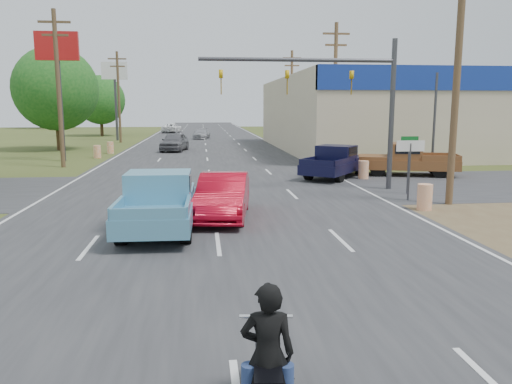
{
  "coord_description": "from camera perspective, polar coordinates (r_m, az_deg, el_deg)",
  "views": [
    {
      "loc": [
        -0.42,
        -5.86,
        3.85
      ],
      "look_at": [
        1.22,
        9.17,
        1.3
      ],
      "focal_mm": 35.0,
      "sensor_mm": 36.0,
      "label": 1
    }
  ],
  "objects": [
    {
      "name": "rider",
      "position": [
        6.21,
        1.34,
        -18.91
      ],
      "size": [
        0.69,
        0.49,
        1.77
      ],
      "primitive_type": "imported",
      "rotation": [
        0.0,
        0.0,
        3.04
      ],
      "color": "black",
      "rests_on": "ground"
    },
    {
      "name": "blue_pickup",
      "position": [
        16.21,
        -10.98,
        -0.95
      ],
      "size": [
        2.27,
        5.65,
        1.86
      ],
      "rotation": [
        0.0,
        0.0,
        -0.02
      ],
      "color": "black",
      "rests_on": "ground"
    },
    {
      "name": "cross_road",
      "position": [
        24.18,
        -5.16,
        0.39
      ],
      "size": [
        120.0,
        10.0,
        0.02
      ],
      "primitive_type": "cube",
      "color": "#2D2D30",
      "rests_on": "ground"
    },
    {
      "name": "pole_sign_left_far",
      "position": [
        62.77,
        -15.84,
        12.25
      ],
      "size": [
        3.0,
        0.35,
        9.2
      ],
      "color": "#3F3F44",
      "rests_on": "ground"
    },
    {
      "name": "tree_2",
      "position": [
        73.18,
        -17.36,
        10.01
      ],
      "size": [
        6.72,
        6.72,
        8.32
      ],
      "color": "#422D19",
      "rests_on": "ground"
    },
    {
      "name": "signal_mast",
      "position": [
        23.72,
        9.22,
        11.75
      ],
      "size": [
        9.12,
        0.4,
        7.0
      ],
      "color": "#3F3F44",
      "rests_on": "ground"
    },
    {
      "name": "utility_pole_1",
      "position": [
        21.36,
        22.03,
        12.83
      ],
      "size": [
        2.0,
        0.28,
        10.0
      ],
      "color": "#4C3823",
      "rests_on": "ground"
    },
    {
      "name": "tree_6",
      "position": [
        105.15,
        -22.96,
        10.28
      ],
      "size": [
        8.82,
        8.82,
        10.92
      ],
      "color": "#422D19",
      "rests_on": "ground"
    },
    {
      "name": "utility_pole_6",
      "position": [
        58.59,
        -15.42,
        10.67
      ],
      "size": [
        2.0,
        0.28,
        10.0
      ],
      "color": "#4C3823",
      "rests_on": "ground"
    },
    {
      "name": "utility_pole_2",
      "position": [
        38.2,
        9.01,
        11.66
      ],
      "size": [
        2.0,
        0.28,
        10.0
      ],
      "color": "#4C3823",
      "rests_on": "ground"
    },
    {
      "name": "lane_sign",
      "position": [
        21.74,
        17.19,
        4.0
      ],
      "size": [
        1.2,
        0.08,
        2.52
      ],
      "color": "#3F3F44",
      "rests_on": "ground"
    },
    {
      "name": "barrel_3",
      "position": [
        44.68,
        -16.31,
        4.89
      ],
      "size": [
        0.56,
        0.56,
        1.0
      ],
      "primitive_type": "cylinder",
      "color": "orange",
      "rests_on": "ground"
    },
    {
      "name": "barrel_1",
      "position": [
        28.0,
        12.18,
        2.49
      ],
      "size": [
        0.56,
        0.56,
        1.0
      ],
      "primitive_type": "cylinder",
      "color": "orange",
      "rests_on": "ground"
    },
    {
      "name": "pole_sign_left_near",
      "position": [
        39.32,
        -21.72,
        13.76
      ],
      "size": [
        3.0,
        0.35,
        9.2
      ],
      "color": "#3F3F44",
      "rests_on": "ground"
    },
    {
      "name": "utility_pole_5",
      "position": [
        35.09,
        -21.67,
        11.31
      ],
      "size": [
        2.0,
        0.28,
        10.0
      ],
      "color": "#4C3823",
      "rests_on": "ground"
    },
    {
      "name": "tree_1",
      "position": [
        49.65,
        -21.92,
        10.89
      ],
      "size": [
        7.56,
        7.56,
        9.36
      ],
      "color": "#422D19",
      "rests_on": "ground"
    },
    {
      "name": "navy_pickup",
      "position": [
        28.33,
        9.16,
        3.49
      ],
      "size": [
        4.91,
        5.59,
        1.8
      ],
      "rotation": [
        0.0,
        0.0,
        -0.64
      ],
      "color": "black",
      "rests_on": "ground"
    },
    {
      "name": "distant_car_grey",
      "position": [
        45.77,
        -9.31,
        5.68
      ],
      "size": [
        2.76,
        5.19,
        1.68
      ],
      "primitive_type": "imported",
      "rotation": [
        0.0,
        0.0,
        -0.16
      ],
      "color": "#5E5E63",
      "rests_on": "ground"
    },
    {
      "name": "brown_pickup",
      "position": [
        30.09,
        16.63,
        3.62
      ],
      "size": [
        5.98,
        3.64,
        1.86
      ],
      "rotation": [
        0.0,
        0.0,
        1.29
      ],
      "color": "black",
      "rests_on": "ground"
    },
    {
      "name": "red_convertible",
      "position": [
        17.61,
        -3.78,
        -0.49
      ],
      "size": [
        2.28,
        4.91,
        1.56
      ],
      "primitive_type": "imported",
      "rotation": [
        0.0,
        0.0,
        -0.14
      ],
      "color": "#B0081B",
      "rests_on": "ground"
    },
    {
      "name": "street_name_sign",
      "position": [
        23.38,
        17.06,
        3.65
      ],
      "size": [
        0.8,
        0.08,
        2.61
      ],
      "color": "#3F3F44",
      "rests_on": "ground"
    },
    {
      "name": "barrel_2",
      "position": [
        40.81,
        -17.69,
        4.41
      ],
      "size": [
        0.56,
        0.56,
        1.0
      ],
      "primitive_type": "cylinder",
      "color": "orange",
      "rests_on": "ground"
    },
    {
      "name": "barrel_0",
      "position": [
        20.03,
        18.72,
        -0.57
      ],
      "size": [
        0.56,
        0.56,
        1.0
      ],
      "primitive_type": "cylinder",
      "color": "orange",
      "rests_on": "ground"
    },
    {
      "name": "distant_car_silver",
      "position": [
        63.96,
        -6.25,
        6.64
      ],
      "size": [
        2.45,
        4.62,
        1.27
      ],
      "primitive_type": "imported",
      "rotation": [
        0.0,
        0.0,
        -0.16
      ],
      "color": "#A4A4A8",
      "rests_on": "ground"
    },
    {
      "name": "distant_car_white",
      "position": [
        80.06,
        -9.6,
        7.2
      ],
      "size": [
        3.21,
        5.54,
        1.45
      ],
      "primitive_type": "imported",
      "rotation": [
        0.0,
        0.0,
        2.98
      ],
      "color": "white",
      "rests_on": "ground"
    },
    {
      "name": "utility_pole_3",
      "position": [
        55.77,
        4.09,
        11.06
      ],
      "size": [
        2.0,
        0.28,
        10.0
      ],
      "color": "#4C3823",
      "rests_on": "ground"
    },
    {
      "name": "tree_5",
      "position": [
        105.37,
        10.73,
        10.52
      ],
      "size": [
        7.98,
        7.98,
        9.88
      ],
      "color": "#422D19",
      "rests_on": "ground"
    },
    {
      "name": "main_road",
      "position": [
        46.03,
        -5.71,
        4.74
      ],
      "size": [
        15.0,
        180.0,
        0.02
      ],
      "primitive_type": "cube",
      "color": "#2D2D30",
      "rests_on": "ground"
    }
  ]
}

